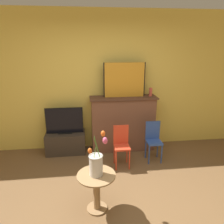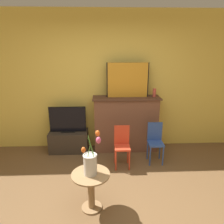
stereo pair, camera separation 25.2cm
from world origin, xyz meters
name	(u,v)px [view 1 (the left image)]	position (x,y,z in m)	size (l,w,h in m)	color
ground_plane	(116,220)	(0.00, 0.00, 0.00)	(14.00, 14.00, 0.00)	brown
wall_back	(101,82)	(0.00, 2.13, 1.35)	(8.00, 0.06, 2.70)	#EAC651
fireplace_mantel	(123,123)	(0.41, 1.92, 0.56)	(1.30, 0.40, 1.09)	brown
painting	(124,80)	(0.42, 1.92, 1.42)	(0.80, 0.03, 0.65)	black
mantel_candle	(151,92)	(0.95, 1.92, 1.18)	(0.06, 0.06, 0.16)	#CC4C3D
tv_stand	(66,142)	(-0.74, 1.88, 0.21)	(0.76, 0.40, 0.41)	#382D23
tv_monitor	(64,121)	(-0.74, 1.89, 0.66)	(0.71, 0.12, 0.51)	black
chair_red	(121,143)	(0.27, 1.28, 0.42)	(0.27, 0.27, 0.73)	red
chair_blue	(153,138)	(0.89, 1.40, 0.42)	(0.27, 0.27, 0.73)	#2D4C99
side_table	(97,187)	(-0.21, 0.23, 0.34)	(0.49, 0.49, 0.52)	#99754C
vase_tulips	(96,163)	(-0.21, 0.23, 0.69)	(0.23, 0.20, 0.56)	beige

